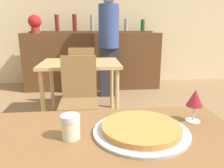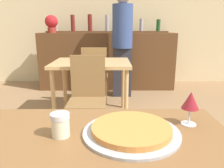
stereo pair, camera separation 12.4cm
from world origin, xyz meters
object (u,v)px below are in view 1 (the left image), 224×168
chair_far_side_back (82,73)px  cheese_shaker (71,127)px  wine_glass (195,99)px  pizza_tray (141,129)px  chair_far_side_front (79,93)px  potted_plant (35,23)px  person_standing (109,41)px

chair_far_side_back → cheese_shaker: chair_far_side_back is taller
cheese_shaker → wine_glass: (0.58, 0.11, 0.06)m
pizza_tray → chair_far_side_front: bearing=103.6°
chair_far_side_front → potted_plant: 2.33m
wine_glass → potted_plant: size_ratio=0.48×
chair_far_side_front → potted_plant: bearing=113.3°
potted_plant → wine_glass: bearing=-66.0°
pizza_tray → cheese_shaker: 0.30m
person_standing → wine_glass: 2.82m
person_standing → wine_glass: person_standing is taller
chair_far_side_back → wine_glass: size_ratio=5.65×
pizza_tray → potted_plant: 3.67m
pizza_tray → wine_glass: bearing=18.5°
chair_far_side_back → pizza_tray: size_ratio=2.15×
chair_far_side_front → pizza_tray: bearing=-76.4°
chair_far_side_front → pizza_tray: (0.34, -1.41, 0.26)m
pizza_tray → cheese_shaker: cheese_shaker is taller
chair_far_side_back → potted_plant: 1.48m
pizza_tray → person_standing: size_ratio=0.24×
chair_far_side_front → chair_far_side_back: same height
chair_far_side_back → wine_glass: (0.62, -2.42, 0.36)m
wine_glass → chair_far_side_back: bearing=104.4°
cheese_shaker → pizza_tray: bearing=3.5°
pizza_tray → person_standing: 2.91m
cheese_shaker → wine_glass: size_ratio=0.64×
person_standing → wine_glass: size_ratio=11.16×
cheese_shaker → wine_glass: bearing=10.9°
chair_far_side_front → wine_glass: size_ratio=5.65×
cheese_shaker → person_standing: size_ratio=0.06×
chair_far_side_back → cheese_shaker: (0.04, -2.53, 0.29)m
chair_far_side_front → person_standing: (0.45, 1.49, 0.46)m
potted_plant → cheese_shaker: bearing=-75.2°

